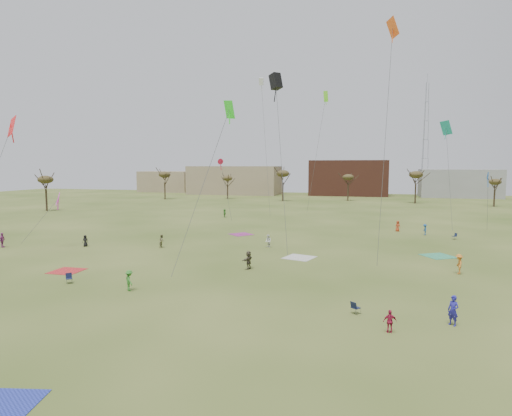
% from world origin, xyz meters
% --- Properties ---
extents(ground, '(260.00, 260.00, 0.00)m').
position_xyz_m(ground, '(0.00, 0.00, 0.00)').
color(ground, '#344B17').
rests_on(ground, ground).
extents(flyer_near_center, '(1.22, 1.19, 1.68)m').
position_xyz_m(flyer_near_center, '(-6.74, -2.63, 0.84)').
color(flyer_near_center, '#347F2A').
rests_on(flyer_near_center, ground).
extents(flyer_near_right, '(0.83, 0.81, 1.92)m').
position_xyz_m(flyer_near_right, '(17.12, -4.25, 0.96)').
color(flyer_near_right, '#232095').
rests_on(flyer_near_right, ground).
extents(spectator_fore_a, '(0.88, 0.50, 1.41)m').
position_xyz_m(spectator_fore_a, '(13.22, -6.53, 0.70)').
color(spectator_fore_a, '#A61C3F').
rests_on(spectator_fore_a, ground).
extents(spectator_fore_b, '(0.64, 0.81, 1.63)m').
position_xyz_m(spectator_fore_b, '(-12.79, 14.93, 0.82)').
color(spectator_fore_b, olive).
rests_on(spectator_fore_b, ground).
extents(spectator_fore_c, '(0.91, 1.74, 1.79)m').
position_xyz_m(spectator_fore_c, '(0.59, 6.84, 0.89)').
color(spectator_fore_c, brown).
rests_on(spectator_fore_c, ground).
extents(flyer_mid_a, '(0.80, 0.64, 1.43)m').
position_xyz_m(flyer_mid_a, '(-22.38, 13.09, 0.72)').
color(flyer_mid_a, black).
rests_on(flyer_mid_a, ground).
extents(flyer_mid_b, '(0.72, 1.22, 1.86)m').
position_xyz_m(flyer_mid_b, '(20.09, 10.02, 0.93)').
color(flyer_mid_b, orange).
rests_on(flyer_mid_b, ground).
extents(spectator_mid_d, '(0.73, 1.16, 1.83)m').
position_xyz_m(spectator_mid_d, '(-31.94, 9.94, 0.92)').
color(spectator_mid_d, '#A4448E').
rests_on(spectator_mid_d, ground).
extents(spectator_mid_e, '(0.98, 0.97, 1.60)m').
position_xyz_m(spectator_mid_e, '(-0.06, 18.25, 0.80)').
color(spectator_mid_e, white).
rests_on(spectator_mid_e, ground).
extents(flyer_far_a, '(1.10, 1.55, 1.61)m').
position_xyz_m(flyer_far_a, '(-15.56, 46.92, 0.81)').
color(flyer_far_a, '#35812B').
rests_on(flyer_far_a, ground).
extents(flyer_far_b, '(0.95, 0.83, 1.64)m').
position_xyz_m(flyer_far_b, '(16.25, 36.17, 0.82)').
color(flyer_far_b, '#BC4120').
rests_on(flyer_far_b, ground).
extents(flyer_far_c, '(0.68, 1.09, 1.62)m').
position_xyz_m(flyer_far_c, '(19.85, 33.52, 0.81)').
color(flyer_far_c, '#1F508E').
rests_on(flyer_far_c, ground).
extents(blanket_red, '(2.79, 2.79, 0.03)m').
position_xyz_m(blanket_red, '(-16.01, 1.59, 0.00)').
color(blanket_red, red).
rests_on(blanket_red, ground).
extents(blanket_cream, '(3.77, 3.77, 0.03)m').
position_xyz_m(blanket_cream, '(4.58, 13.32, 0.00)').
color(blanket_cream, beige).
rests_on(blanket_cream, ground).
extents(blanket_plum, '(4.11, 4.11, 0.03)m').
position_xyz_m(blanket_plum, '(-6.26, 27.19, 0.00)').
color(blanket_plum, '#932D78').
rests_on(blanket_plum, ground).
extents(blanket_olive, '(4.22, 4.22, 0.03)m').
position_xyz_m(blanket_olive, '(19.49, 18.02, 0.00)').
color(blanket_olive, '#37976A').
rests_on(blanket_olive, ground).
extents(camp_chair_left, '(0.74, 0.74, 0.87)m').
position_xyz_m(camp_chair_left, '(-12.90, -2.03, 0.26)').
color(camp_chair_left, '#141A39').
rests_on(camp_chair_left, ground).
extents(camp_chair_center, '(0.73, 0.74, 0.87)m').
position_xyz_m(camp_chair_center, '(11.11, -3.62, 0.26)').
color(camp_chair_center, '#141B37').
rests_on(camp_chair_center, ground).
extents(camp_chair_right, '(0.71, 0.69, 0.87)m').
position_xyz_m(camp_chair_right, '(23.35, 30.58, 0.26)').
color(camp_chair_right, '#151F3C').
rests_on(camp_chair_right, ground).
extents(kites_aloft, '(56.72, 51.33, 25.26)m').
position_xyz_m(kites_aloft, '(0.25, 23.48, 18.61)').
color(kites_aloft, '#2DE929').
rests_on(kites_aloft, ground).
extents(tree_line, '(117.44, 49.32, 8.91)m').
position_xyz_m(tree_line, '(-2.85, 79.12, 7.09)').
color(tree_line, '#3A2B1E').
rests_on(tree_line, ground).
extents(building_tan, '(32.00, 14.00, 10.00)m').
position_xyz_m(building_tan, '(-35.00, 115.00, 5.00)').
color(building_tan, '#937F60').
rests_on(building_tan, ground).
extents(building_brick, '(26.00, 16.00, 12.00)m').
position_xyz_m(building_brick, '(5.00, 120.00, 6.00)').
color(building_brick, brown).
rests_on(building_brick, ground).
extents(building_grey, '(24.00, 12.00, 9.00)m').
position_xyz_m(building_grey, '(40.00, 118.00, 4.50)').
color(building_grey, gray).
rests_on(building_grey, ground).
extents(building_tan_west, '(20.00, 12.00, 8.00)m').
position_xyz_m(building_tan_west, '(-65.00, 122.00, 4.00)').
color(building_tan_west, '#937F60').
rests_on(building_tan_west, ground).
extents(radio_tower, '(1.51, 1.72, 41.00)m').
position_xyz_m(radio_tower, '(30.00, 125.00, 19.21)').
color(radio_tower, '#9EA3A8').
rests_on(radio_tower, ground).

